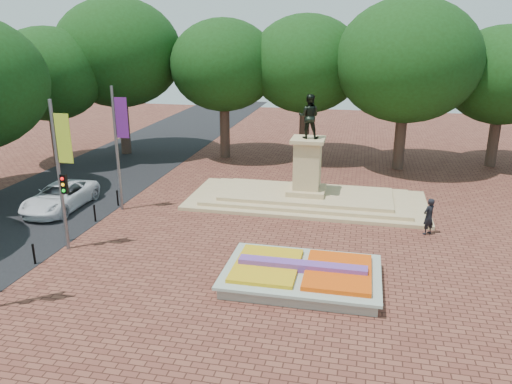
{
  "coord_description": "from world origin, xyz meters",
  "views": [
    {
      "loc": [
        3.05,
        -20.19,
        9.85
      ],
      "look_at": [
        -1.92,
        2.69,
        2.2
      ],
      "focal_mm": 35.0,
      "sensor_mm": 36.0,
      "label": 1
    }
  ],
  "objects": [
    {
      "name": "asphalt_street",
      "position": [
        -15.0,
        5.0,
        0.01
      ],
      "size": [
        9.0,
        90.0,
        0.02
      ],
      "primitive_type": "cube",
      "color": "black",
      "rests_on": "ground"
    },
    {
      "name": "monument",
      "position": [
        0.0,
        8.0,
        0.88
      ],
      "size": [
        14.0,
        6.0,
        6.4
      ],
      "color": "tan",
      "rests_on": "ground"
    },
    {
      "name": "van",
      "position": [
        -13.65,
        3.81,
        0.74
      ],
      "size": [
        2.54,
        5.37,
        1.48
      ],
      "primitive_type": "imported",
      "rotation": [
        0.0,
        0.0,
        0.01
      ],
      "color": "silver",
      "rests_on": "ground"
    },
    {
      "name": "flower_bed",
      "position": [
        1.03,
        -2.0,
        0.38
      ],
      "size": [
        6.3,
        4.3,
        0.91
      ],
      "color": "gray",
      "rests_on": "ground"
    },
    {
      "name": "ground",
      "position": [
        0.0,
        0.0,
        0.0
      ],
      "size": [
        90.0,
        90.0,
        0.0
      ],
      "primitive_type": "plane",
      "color": "brown",
      "rests_on": "ground"
    },
    {
      "name": "tree_row_back",
      "position": [
        2.33,
        18.0,
        6.67
      ],
      "size": [
        44.8,
        8.8,
        10.43
      ],
      "color": "#34231C",
      "rests_on": "ground"
    },
    {
      "name": "bollard_row",
      "position": [
        -10.7,
        -1.5,
        0.53
      ],
      "size": [
        0.12,
        13.12,
        0.98
      ],
      "color": "black",
      "rests_on": "ground"
    },
    {
      "name": "pedestrian",
      "position": [
        6.55,
        4.43,
        0.94
      ],
      "size": [
        0.81,
        0.8,
        1.89
      ],
      "primitive_type": "imported",
      "rotation": [
        0.0,
        0.0,
        3.91
      ],
      "color": "black",
      "rests_on": "ground"
    },
    {
      "name": "banner_poles",
      "position": [
        -10.08,
        -1.31,
        3.88
      ],
      "size": [
        0.88,
        11.17,
        7.0
      ],
      "color": "slate",
      "rests_on": "ground"
    }
  ]
}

